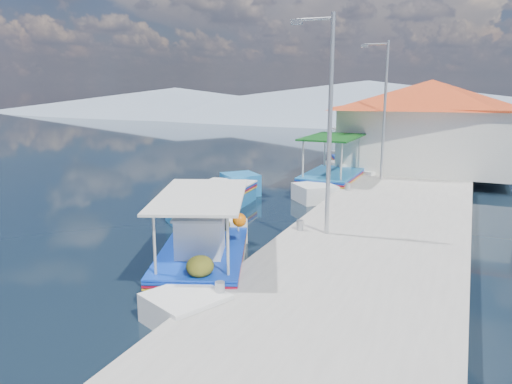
% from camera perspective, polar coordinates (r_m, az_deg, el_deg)
% --- Properties ---
extents(ground, '(160.00, 160.00, 0.00)m').
position_cam_1_polar(ground, '(14.56, -11.98, -6.58)').
color(ground, black).
rests_on(ground, ground).
extents(quay, '(5.00, 44.00, 0.50)m').
position_cam_1_polar(quay, '(17.84, 15.64, -2.42)').
color(quay, '#AFABA4').
rests_on(quay, ground).
extents(bollards, '(0.20, 17.20, 0.30)m').
position_cam_1_polar(bollards, '(17.42, 8.52, -1.08)').
color(bollards, '#A5A8AD').
rests_on(bollards, quay).
extents(main_caique, '(3.69, 6.49, 2.30)m').
position_cam_1_polar(main_caique, '(12.40, -5.96, -7.58)').
color(main_caique, white).
rests_on(main_caique, ground).
extents(caique_green_canopy, '(2.22, 7.18, 2.68)m').
position_cam_1_polar(caique_green_canopy, '(22.56, 8.81, 1.33)').
color(caique_green_canopy, white).
rests_on(caique_green_canopy, ground).
extents(caique_blue_hull, '(2.24, 6.65, 1.19)m').
position_cam_1_polar(caique_blue_hull, '(19.11, -4.38, -0.80)').
color(caique_blue_hull, '#1C6BAC').
rests_on(caique_blue_hull, ground).
extents(caique_far, '(3.92, 6.65, 2.53)m').
position_cam_1_polar(caique_far, '(27.00, 11.61, 3.17)').
color(caique_far, white).
rests_on(caique_far, ground).
extents(harbor_building, '(10.49, 10.49, 4.40)m').
position_cam_1_polar(harbor_building, '(26.28, 19.47, 7.55)').
color(harbor_building, white).
rests_on(harbor_building, quay).
extents(lamp_post_near, '(1.21, 0.14, 6.00)m').
position_cam_1_polar(lamp_post_near, '(13.66, 8.21, 8.85)').
color(lamp_post_near, '#A5A8AD').
rests_on(lamp_post_near, quay).
extents(lamp_post_far, '(1.21, 0.14, 6.00)m').
position_cam_1_polar(lamp_post_far, '(22.45, 14.49, 9.91)').
color(lamp_post_far, '#A5A8AD').
rests_on(lamp_post_far, quay).
extents(mountain_ridge, '(171.40, 96.00, 5.50)m').
position_cam_1_polar(mountain_ridge, '(67.21, 22.52, 9.19)').
color(mountain_ridge, gray).
rests_on(mountain_ridge, ground).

